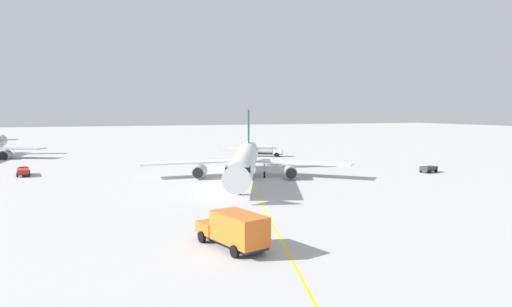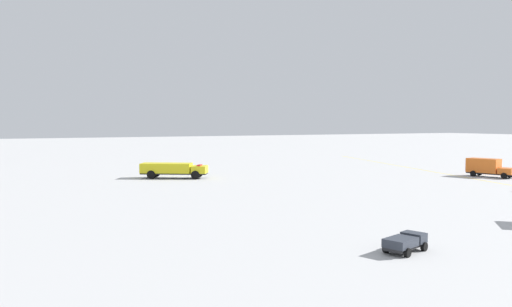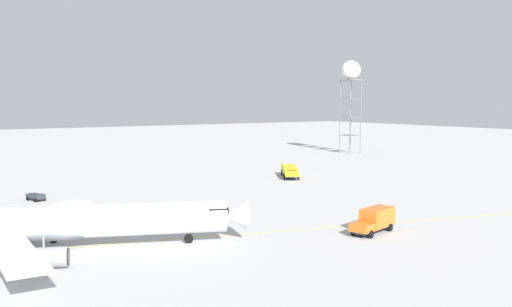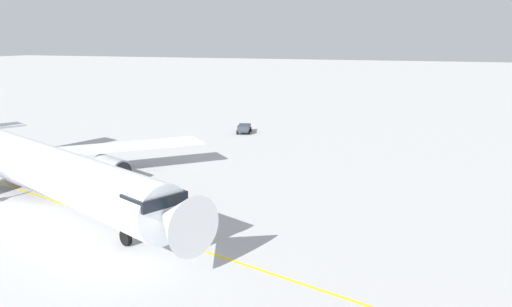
{
  "view_description": "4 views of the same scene",
  "coord_description": "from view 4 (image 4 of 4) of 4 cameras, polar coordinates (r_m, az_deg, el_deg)",
  "views": [
    {
      "loc": [
        70.14,
        -22.42,
        11.38
      ],
      "look_at": [
        -0.91,
        5.02,
        4.23
      ],
      "focal_mm": 31.27,
      "sensor_mm": 36.0,
      "label": 1
    },
    {
      "loc": [
        -22.39,
        63.75,
        9.24
      ],
      "look_at": [
        44.02,
        29.2,
        4.67
      ],
      "focal_mm": 35.6,
      "sensor_mm": 36.0,
      "label": 2
    },
    {
      "loc": [
        -16.95,
        -62.37,
        17.02
      ],
      "look_at": [
        44.02,
        29.2,
        6.73
      ],
      "focal_mm": 39.5,
      "sensor_mm": 36.0,
      "label": 3
    },
    {
      "loc": [
        32.46,
        -28.68,
        13.25
      ],
      "look_at": [
        16.51,
        11.75,
        3.43
      ],
      "focal_mm": 35.68,
      "sensor_mm": 36.0,
      "label": 4
    }
  ],
  "objects": [
    {
      "name": "airliner_main",
      "position": [
        46.78,
        -24.1,
        -1.09
      ],
      "size": [
        41.34,
        34.83,
        11.77
      ],
      "rotation": [
        0.0,
        0.0,
        5.89
      ],
      "color": "silver",
      "rests_on": "ground_plane"
    },
    {
      "name": "baggage_truck_truck",
      "position": [
        73.23,
        -1.35,
        2.87
      ],
      "size": [
        2.76,
        3.96,
        1.22
      ],
      "rotation": [
        0.0,
        0.0,
        5.02
      ],
      "color": "#232326",
      "rests_on": "ground_plane"
    },
    {
      "name": "ground_plane",
      "position": [
        45.29,
        -25.87,
        -5.6
      ],
      "size": [
        600.0,
        600.0,
        0.0
      ],
      "primitive_type": "plane",
      "color": "#B2B2B2"
    },
    {
      "name": "taxiway_centreline",
      "position": [
        44.49,
        -20.51,
        -5.43
      ],
      "size": [
        174.03,
        48.9,
        0.01
      ],
      "rotation": [
        0.0,
        0.0,
        6.01
      ],
      "color": "yellow",
      "rests_on": "ground_plane"
    }
  ]
}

